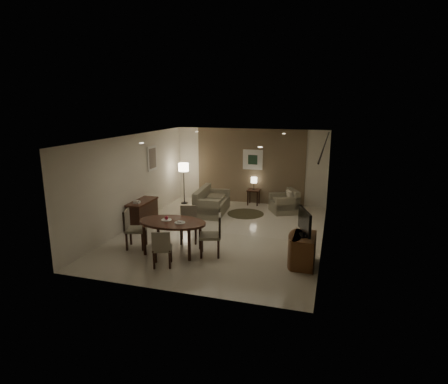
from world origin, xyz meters
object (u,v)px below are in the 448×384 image
(chair_right, at_px, (210,235))
(side_table, at_px, (254,197))
(sofa, at_px, (212,201))
(chair_far, at_px, (189,225))
(chair_left, at_px, (136,229))
(dining_table, at_px, (173,237))
(console_desk, at_px, (143,213))
(tv_cabinet, at_px, (304,250))
(floor_lamp, at_px, (184,183))
(chair_near, at_px, (162,248))
(armchair, at_px, (284,201))

(chair_right, xyz_separation_m, side_table, (0.02, 4.82, -0.23))
(sofa, relative_size, side_table, 3.16)
(chair_far, relative_size, chair_left, 0.95)
(sofa, bearing_deg, chair_far, -179.05)
(dining_table, height_order, side_table, dining_table)
(console_desk, bearing_deg, chair_right, -30.64)
(chair_right, height_order, side_table, chair_right)
(chair_left, bearing_deg, dining_table, -105.86)
(console_desk, height_order, chair_right, chair_right)
(dining_table, bearing_deg, console_desk, 136.31)
(console_desk, distance_m, chair_far, 2.07)
(tv_cabinet, relative_size, floor_lamp, 0.61)
(side_table, xyz_separation_m, floor_lamp, (-2.46, -0.56, 0.47))
(tv_cabinet, bearing_deg, sofa, 134.82)
(console_desk, relative_size, chair_near, 1.39)
(chair_right, relative_size, sofa, 0.58)
(console_desk, height_order, dining_table, dining_table)
(console_desk, xyz_separation_m, floor_lamp, (0.23, 2.67, 0.37))
(dining_table, xyz_separation_m, armchair, (2.14, 4.23, -0.01))
(chair_left, bearing_deg, chair_right, -103.71)
(chair_left, bearing_deg, tv_cabinet, -103.79)
(console_desk, distance_m, dining_table, 2.40)
(tv_cabinet, height_order, chair_far, chair_far)
(side_table, bearing_deg, console_desk, -129.79)
(chair_far, xyz_separation_m, sofa, (-0.26, 2.74, -0.06))
(side_table, bearing_deg, dining_table, -101.06)
(chair_near, xyz_separation_m, armchair, (2.04, 5.03, -0.05))
(console_desk, xyz_separation_m, side_table, (2.69, 3.23, -0.10))
(chair_left, relative_size, side_table, 1.81)
(console_desk, distance_m, chair_near, 3.08)
(floor_lamp, bearing_deg, dining_table, -70.81)
(tv_cabinet, bearing_deg, chair_left, -177.78)
(chair_near, distance_m, chair_right, 1.21)
(chair_left, distance_m, chair_right, 1.95)
(dining_table, distance_m, side_table, 4.99)
(tv_cabinet, distance_m, floor_lamp, 6.27)
(side_table, bearing_deg, chair_far, -101.46)
(console_desk, relative_size, side_table, 2.18)
(armchair, bearing_deg, floor_lamp, -119.30)
(floor_lamp, bearing_deg, chair_near, -72.57)
(chair_far, bearing_deg, console_desk, 134.48)
(console_desk, bearing_deg, chair_far, -26.35)
(dining_table, height_order, sofa, sofa)
(sofa, height_order, side_table, sofa)
(armchair, height_order, side_table, armchair)
(chair_left, distance_m, sofa, 3.59)
(sofa, bearing_deg, chair_right, -166.87)
(dining_table, xyz_separation_m, side_table, (0.96, 4.89, -0.12))
(chair_far, distance_m, floor_lamp, 3.95)
(chair_near, bearing_deg, floor_lamp, -92.66)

